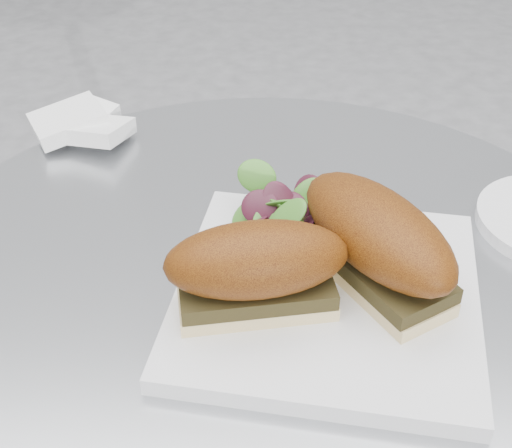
# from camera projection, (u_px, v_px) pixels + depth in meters

# --- Properties ---
(table) EXTENTS (0.70, 0.70, 0.73)m
(table) POSITION_uv_depth(u_px,v_px,m) (266.00, 442.00, 0.79)
(table) COLOR #ADAFB4
(table) RESTS_ON ground
(plate) EXTENTS (0.29, 0.29, 0.02)m
(plate) POSITION_uv_depth(u_px,v_px,m) (327.00, 294.00, 0.61)
(plate) COLOR white
(plate) RESTS_ON table
(sandwich_left) EXTENTS (0.15, 0.09, 0.08)m
(sandwich_left) POSITION_uv_depth(u_px,v_px,m) (257.00, 268.00, 0.56)
(sandwich_left) COLOR #F4E399
(sandwich_left) RESTS_ON plate
(sandwich_right) EXTENTS (0.16, 0.19, 0.08)m
(sandwich_right) POSITION_uv_depth(u_px,v_px,m) (376.00, 239.00, 0.59)
(sandwich_right) COLOR #F4E399
(sandwich_right) RESTS_ON plate
(salad) EXTENTS (0.10, 0.10, 0.05)m
(salad) POSITION_uv_depth(u_px,v_px,m) (283.00, 211.00, 0.65)
(salad) COLOR #4D8C2D
(salad) RESTS_ON plate
(napkin) EXTENTS (0.13, 0.13, 0.02)m
(napkin) POSITION_uv_depth(u_px,v_px,m) (85.00, 132.00, 0.83)
(napkin) COLOR white
(napkin) RESTS_ON table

